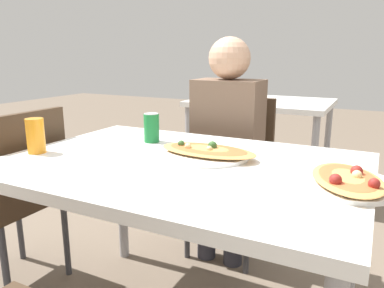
{
  "coord_description": "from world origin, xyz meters",
  "views": [
    {
      "loc": [
        0.62,
        -1.12,
        1.1
      ],
      "look_at": [
        0.03,
        0.03,
        0.79
      ],
      "focal_mm": 35.0,
      "sensor_mm": 36.0,
      "label": 1
    }
  ],
  "objects_px": {
    "soda_can": "(152,128)",
    "pizza_second": "(347,181)",
    "person_seated": "(227,133)",
    "pizza_main": "(207,152)",
    "drink_glass": "(36,136)",
    "dining_table": "(181,179)",
    "chair_far_seated": "(233,165)",
    "chair_side_left": "(16,191)"
  },
  "relations": [
    {
      "from": "pizza_second",
      "to": "person_seated",
      "type": "bearing_deg",
      "value": 133.54
    },
    {
      "from": "dining_table",
      "to": "soda_can",
      "type": "distance_m",
      "value": 0.35
    },
    {
      "from": "chair_side_left",
      "to": "soda_can",
      "type": "distance_m",
      "value": 0.69
    },
    {
      "from": "pizza_main",
      "to": "soda_can",
      "type": "distance_m",
      "value": 0.34
    },
    {
      "from": "person_seated",
      "to": "pizza_main",
      "type": "height_order",
      "value": "person_seated"
    },
    {
      "from": "person_seated",
      "to": "pizza_second",
      "type": "distance_m",
      "value": 0.93
    },
    {
      "from": "drink_glass",
      "to": "pizza_second",
      "type": "relative_size",
      "value": 0.37
    },
    {
      "from": "dining_table",
      "to": "pizza_second",
      "type": "bearing_deg",
      "value": -1.48
    },
    {
      "from": "person_seated",
      "to": "pizza_second",
      "type": "height_order",
      "value": "person_seated"
    },
    {
      "from": "dining_table",
      "to": "pizza_main",
      "type": "height_order",
      "value": "pizza_main"
    },
    {
      "from": "soda_can",
      "to": "pizza_second",
      "type": "height_order",
      "value": "soda_can"
    },
    {
      "from": "dining_table",
      "to": "pizza_main",
      "type": "bearing_deg",
      "value": 58.77
    },
    {
      "from": "chair_far_seated",
      "to": "soda_can",
      "type": "relative_size",
      "value": 6.89
    },
    {
      "from": "pizza_main",
      "to": "drink_glass",
      "type": "distance_m",
      "value": 0.66
    },
    {
      "from": "chair_side_left",
      "to": "soda_can",
      "type": "relative_size",
      "value": 6.89
    },
    {
      "from": "dining_table",
      "to": "drink_glass",
      "type": "distance_m",
      "value": 0.59
    },
    {
      "from": "pizza_main",
      "to": "chair_far_seated",
      "type": "bearing_deg",
      "value": 102.17
    },
    {
      "from": "chair_far_seated",
      "to": "drink_glass",
      "type": "bearing_deg",
      "value": 63.05
    },
    {
      "from": "pizza_main",
      "to": "drink_glass",
      "type": "xyz_separation_m",
      "value": [
        -0.61,
        -0.25,
        0.05
      ]
    },
    {
      "from": "chair_side_left",
      "to": "pizza_main",
      "type": "height_order",
      "value": "chair_side_left"
    },
    {
      "from": "chair_far_seated",
      "to": "person_seated",
      "type": "relative_size",
      "value": 0.73
    },
    {
      "from": "pizza_second",
      "to": "drink_glass",
      "type": "bearing_deg",
      "value": -173.08
    },
    {
      "from": "drink_glass",
      "to": "pizza_second",
      "type": "bearing_deg",
      "value": 6.92
    },
    {
      "from": "chair_side_left",
      "to": "pizza_main",
      "type": "xyz_separation_m",
      "value": [
        0.88,
        0.16,
        0.25
      ]
    },
    {
      "from": "chair_far_seated",
      "to": "dining_table",
      "type": "bearing_deg",
      "value": 96.33
    },
    {
      "from": "soda_can",
      "to": "pizza_second",
      "type": "xyz_separation_m",
      "value": [
        0.81,
        -0.22,
        -0.04
      ]
    },
    {
      "from": "chair_side_left",
      "to": "pizza_main",
      "type": "bearing_deg",
      "value": -79.95
    },
    {
      "from": "soda_can",
      "to": "drink_glass",
      "type": "relative_size",
      "value": 0.93
    },
    {
      "from": "drink_glass",
      "to": "pizza_second",
      "type": "height_order",
      "value": "drink_glass"
    },
    {
      "from": "person_seated",
      "to": "soda_can",
      "type": "bearing_deg",
      "value": 69.36
    },
    {
      "from": "dining_table",
      "to": "soda_can",
      "type": "relative_size",
      "value": 10.09
    },
    {
      "from": "soda_can",
      "to": "pizza_main",
      "type": "bearing_deg",
      "value": -18.98
    },
    {
      "from": "chair_far_seated",
      "to": "pizza_second",
      "type": "distance_m",
      "value": 1.04
    },
    {
      "from": "person_seated",
      "to": "drink_glass",
      "type": "height_order",
      "value": "person_seated"
    },
    {
      "from": "pizza_second",
      "to": "soda_can",
      "type": "bearing_deg",
      "value": 164.73
    },
    {
      "from": "chair_side_left",
      "to": "pizza_main",
      "type": "distance_m",
      "value": 0.93
    },
    {
      "from": "dining_table",
      "to": "chair_side_left",
      "type": "height_order",
      "value": "chair_side_left"
    },
    {
      "from": "person_seated",
      "to": "pizza_main",
      "type": "distance_m",
      "value": 0.58
    },
    {
      "from": "chair_side_left",
      "to": "chair_far_seated",
      "type": "bearing_deg",
      "value": -41.65
    },
    {
      "from": "chair_far_seated",
      "to": "drink_glass",
      "type": "distance_m",
      "value": 1.07
    },
    {
      "from": "person_seated",
      "to": "pizza_main",
      "type": "relative_size",
      "value": 3.05
    },
    {
      "from": "chair_far_seated",
      "to": "person_seated",
      "type": "xyz_separation_m",
      "value": [
        0.0,
        -0.11,
        0.2
      ]
    }
  ]
}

